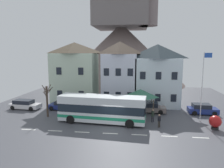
{
  "coord_description": "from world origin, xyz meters",
  "views": [
    {
      "loc": [
        2.71,
        -21.53,
        8.3
      ],
      "look_at": [
        -0.61,
        5.3,
        4.23
      ],
      "focal_mm": 33.43,
      "sensor_mm": 36.0,
      "label": 1
    }
  ],
  "objects_px": {
    "parked_car_03": "(25,105)",
    "flagpole": "(203,83)",
    "harbour_buoy": "(215,122)",
    "townhouse_02": "(157,75)",
    "hilltop_castle": "(121,51)",
    "parked_car_00": "(64,105)",
    "parked_car_01": "(149,107)",
    "public_bench": "(128,107)",
    "parked_car_02": "(202,109)",
    "bus_shelter": "(140,93)",
    "pedestrian_00": "(153,115)",
    "pedestrian_01": "(159,120)",
    "bare_tree_00": "(47,100)",
    "townhouse_00": "(75,73)",
    "townhouse_01": "(120,73)",
    "transit_bus": "(102,109)"
  },
  "relations": [
    {
      "from": "parked_car_03",
      "to": "flagpole",
      "type": "xyz_separation_m",
      "value": [
        24.34,
        -2.75,
        4.1
      ]
    },
    {
      "from": "flagpole",
      "to": "harbour_buoy",
      "type": "relative_size",
      "value": 5.4
    },
    {
      "from": "townhouse_02",
      "to": "flagpole",
      "type": "distance_m",
      "value": 8.82
    },
    {
      "from": "hilltop_castle",
      "to": "parked_car_00",
      "type": "relative_size",
      "value": 7.52
    },
    {
      "from": "parked_car_01",
      "to": "public_bench",
      "type": "height_order",
      "value": "parked_car_01"
    },
    {
      "from": "harbour_buoy",
      "to": "parked_car_01",
      "type": "bearing_deg",
      "value": 139.84
    },
    {
      "from": "townhouse_02",
      "to": "parked_car_02",
      "type": "height_order",
      "value": "townhouse_02"
    },
    {
      "from": "parked_car_01",
      "to": "parked_car_02",
      "type": "bearing_deg",
      "value": 2.53
    },
    {
      "from": "bus_shelter",
      "to": "pedestrian_00",
      "type": "xyz_separation_m",
      "value": [
        1.51,
        -2.9,
        -2.03
      ]
    },
    {
      "from": "pedestrian_01",
      "to": "bare_tree_00",
      "type": "xyz_separation_m",
      "value": [
        -14.12,
        2.27,
        1.39
      ]
    },
    {
      "from": "townhouse_00",
      "to": "bus_shelter",
      "type": "height_order",
      "value": "townhouse_00"
    },
    {
      "from": "townhouse_00",
      "to": "townhouse_02",
      "type": "bearing_deg",
      "value": -0.56
    },
    {
      "from": "parked_car_00",
      "to": "pedestrian_01",
      "type": "height_order",
      "value": "pedestrian_01"
    },
    {
      "from": "parked_car_01",
      "to": "pedestrian_01",
      "type": "height_order",
      "value": "pedestrian_01"
    },
    {
      "from": "townhouse_01",
      "to": "parked_car_03",
      "type": "relative_size",
      "value": 2.16
    },
    {
      "from": "townhouse_02",
      "to": "parked_car_00",
      "type": "xyz_separation_m",
      "value": [
        -13.72,
        -4.37,
        -4.15
      ]
    },
    {
      "from": "parked_car_00",
      "to": "harbour_buoy",
      "type": "xyz_separation_m",
      "value": [
        19.22,
        -5.66,
        0.21
      ]
    },
    {
      "from": "townhouse_02",
      "to": "parked_car_02",
      "type": "relative_size",
      "value": 2.49
    },
    {
      "from": "townhouse_02",
      "to": "flagpole",
      "type": "relative_size",
      "value": 1.15
    },
    {
      "from": "townhouse_01",
      "to": "parked_car_00",
      "type": "relative_size",
      "value": 2.24
    },
    {
      "from": "bus_shelter",
      "to": "parked_car_00",
      "type": "relative_size",
      "value": 0.8
    },
    {
      "from": "transit_bus",
      "to": "pedestrian_00",
      "type": "bearing_deg",
      "value": 13.4
    },
    {
      "from": "townhouse_02",
      "to": "public_bench",
      "type": "height_order",
      "value": "townhouse_02"
    },
    {
      "from": "public_bench",
      "to": "harbour_buoy",
      "type": "bearing_deg",
      "value": -32.93
    },
    {
      "from": "hilltop_castle",
      "to": "transit_bus",
      "type": "distance_m",
      "value": 33.7
    },
    {
      "from": "parked_car_00",
      "to": "pedestrian_01",
      "type": "bearing_deg",
      "value": 163.53
    },
    {
      "from": "townhouse_01",
      "to": "parked_car_01",
      "type": "height_order",
      "value": "townhouse_01"
    },
    {
      "from": "townhouse_01",
      "to": "transit_bus",
      "type": "distance_m",
      "value": 9.91
    },
    {
      "from": "townhouse_00",
      "to": "flagpole",
      "type": "height_order",
      "value": "townhouse_00"
    },
    {
      "from": "bus_shelter",
      "to": "harbour_buoy",
      "type": "relative_size",
      "value": 2.33
    },
    {
      "from": "pedestrian_01",
      "to": "hilltop_castle",
      "type": "bearing_deg",
      "value": 101.66
    },
    {
      "from": "parked_car_01",
      "to": "harbour_buoy",
      "type": "height_order",
      "value": "harbour_buoy"
    },
    {
      "from": "townhouse_02",
      "to": "public_bench",
      "type": "relative_size",
      "value": 6.05
    },
    {
      "from": "pedestrian_00",
      "to": "townhouse_01",
      "type": "bearing_deg",
      "value": 119.63
    },
    {
      "from": "pedestrian_00",
      "to": "public_bench",
      "type": "distance_m",
      "value": 5.72
    },
    {
      "from": "hilltop_castle",
      "to": "townhouse_02",
      "type": "bearing_deg",
      "value": -72.49
    },
    {
      "from": "parked_car_01",
      "to": "bare_tree_00",
      "type": "bearing_deg",
      "value": -163.15
    },
    {
      "from": "pedestrian_01",
      "to": "parked_car_01",
      "type": "bearing_deg",
      "value": 98.15
    },
    {
      "from": "townhouse_00",
      "to": "hilltop_castle",
      "type": "distance_m",
      "value": 24.55
    },
    {
      "from": "townhouse_02",
      "to": "transit_bus",
      "type": "bearing_deg",
      "value": -127.74
    },
    {
      "from": "townhouse_00",
      "to": "townhouse_01",
      "type": "relative_size",
      "value": 0.99
    },
    {
      "from": "parked_car_01",
      "to": "parked_car_02",
      "type": "distance_m",
      "value": 7.2
    },
    {
      "from": "parked_car_00",
      "to": "pedestrian_00",
      "type": "height_order",
      "value": "pedestrian_00"
    },
    {
      "from": "townhouse_02",
      "to": "hilltop_castle",
      "type": "distance_m",
      "value": 25.16
    },
    {
      "from": "bus_shelter",
      "to": "transit_bus",
      "type": "bearing_deg",
      "value": -140.37
    },
    {
      "from": "townhouse_02",
      "to": "pedestrian_01",
      "type": "distance_m",
      "value": 10.88
    },
    {
      "from": "flagpole",
      "to": "parked_car_03",
      "type": "bearing_deg",
      "value": 173.55
    },
    {
      "from": "townhouse_00",
      "to": "harbour_buoy",
      "type": "xyz_separation_m",
      "value": [
        18.74,
        -10.16,
        -4.13
      ]
    },
    {
      "from": "transit_bus",
      "to": "bus_shelter",
      "type": "xyz_separation_m",
      "value": [
        4.55,
        3.77,
        1.29
      ]
    },
    {
      "from": "flagpole",
      "to": "harbour_buoy",
      "type": "distance_m",
      "value": 4.76
    }
  ]
}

